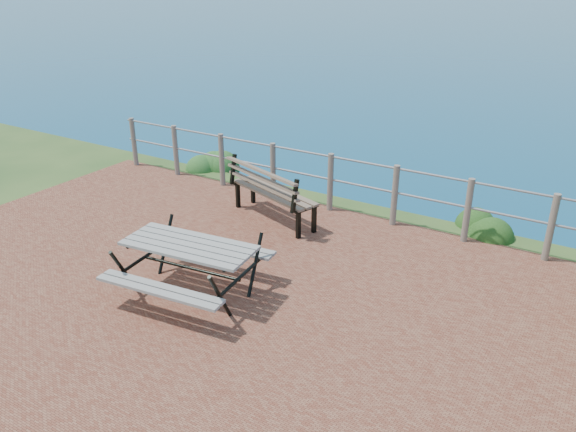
% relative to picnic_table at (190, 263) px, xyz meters
% --- Properties ---
extents(ground, '(10.00, 7.00, 0.12)m').
position_rel_picnic_table_xyz_m(ground, '(0.22, -0.03, -0.45)').
color(ground, brown).
rests_on(ground, ground).
extents(safety_railing, '(9.40, 0.10, 1.00)m').
position_rel_picnic_table_xyz_m(safety_railing, '(0.22, 3.32, 0.13)').
color(safety_railing, '#6B5B4C').
rests_on(safety_railing, ground).
extents(picnic_table, '(1.72, 1.43, 0.70)m').
position_rel_picnic_table_xyz_m(picnic_table, '(0.00, 0.00, 0.00)').
color(picnic_table, gray).
rests_on(picnic_table, ground).
extents(park_bench, '(1.77, 0.95, 0.97)m').
position_rel_picnic_table_xyz_m(park_bench, '(-0.37, 2.49, 0.19)').
color(park_bench, brown).
rests_on(park_bench, ground).
extents(shrub_lip_west, '(0.77, 0.77, 0.51)m').
position_rel_picnic_table_xyz_m(shrub_lip_west, '(-3.01, 4.11, -0.45)').
color(shrub_lip_west, '#285520').
rests_on(shrub_lip_west, ground).
extents(shrub_lip_east, '(0.81, 0.81, 0.57)m').
position_rel_picnic_table_xyz_m(shrub_lip_east, '(2.61, 3.96, -0.45)').
color(shrub_lip_east, '#1C3D13').
rests_on(shrub_lip_east, ground).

